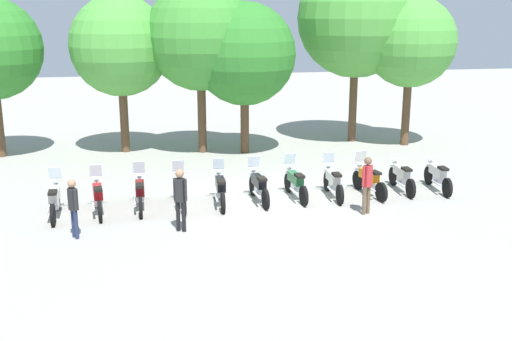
% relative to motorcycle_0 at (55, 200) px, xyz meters
% --- Properties ---
extents(ground_plane, '(80.00, 80.00, 0.00)m').
position_rel_motorcycle_0_xyz_m(ground_plane, '(6.16, 0.28, -0.52)').
color(ground_plane, '#9E9B93').
extents(motorcycle_0, '(0.62, 2.19, 1.37)m').
position_rel_motorcycle_0_xyz_m(motorcycle_0, '(0.00, 0.00, 0.00)').
color(motorcycle_0, black).
rests_on(motorcycle_0, ground_plane).
extents(motorcycle_1, '(0.62, 2.19, 1.37)m').
position_rel_motorcycle_0_xyz_m(motorcycle_1, '(1.23, 0.09, 0.00)').
color(motorcycle_1, black).
rests_on(motorcycle_1, ground_plane).
extents(motorcycle_2, '(0.62, 2.19, 1.37)m').
position_rel_motorcycle_0_xyz_m(motorcycle_2, '(2.46, 0.24, 0.00)').
color(motorcycle_2, black).
rests_on(motorcycle_2, ground_plane).
extents(motorcycle_3, '(0.62, 2.19, 1.37)m').
position_rel_motorcycle_0_xyz_m(motorcycle_3, '(3.69, 0.19, 0.00)').
color(motorcycle_3, black).
rests_on(motorcycle_3, ground_plane).
extents(motorcycle_4, '(0.62, 2.19, 1.37)m').
position_rel_motorcycle_0_xyz_m(motorcycle_4, '(4.93, 0.23, 0.00)').
color(motorcycle_4, black).
rests_on(motorcycle_4, ground_plane).
extents(motorcycle_5, '(0.62, 2.19, 1.37)m').
position_rel_motorcycle_0_xyz_m(motorcycle_5, '(6.15, 0.32, 0.00)').
color(motorcycle_5, black).
rests_on(motorcycle_5, ground_plane).
extents(motorcycle_6, '(0.62, 2.19, 1.37)m').
position_rel_motorcycle_0_xyz_m(motorcycle_6, '(7.38, 0.44, 0.00)').
color(motorcycle_6, black).
rests_on(motorcycle_6, ground_plane).
extents(motorcycle_7, '(0.62, 2.19, 1.37)m').
position_rel_motorcycle_0_xyz_m(motorcycle_7, '(8.62, 0.35, 0.00)').
color(motorcycle_7, black).
rests_on(motorcycle_7, ground_plane).
extents(motorcycle_8, '(0.62, 2.18, 1.37)m').
position_rel_motorcycle_0_xyz_m(motorcycle_8, '(9.84, 0.35, 0.00)').
color(motorcycle_8, black).
rests_on(motorcycle_8, ground_plane).
extents(motorcycle_9, '(0.62, 2.19, 0.99)m').
position_rel_motorcycle_0_xyz_m(motorcycle_9, '(11.08, 0.56, -0.01)').
color(motorcycle_9, black).
rests_on(motorcycle_9, ground_plane).
extents(motorcycle_10, '(0.62, 2.19, 0.99)m').
position_rel_motorcycle_0_xyz_m(motorcycle_10, '(12.31, 0.42, -0.01)').
color(motorcycle_10, black).
rests_on(motorcycle_10, ground_plane).
extents(person_0, '(0.39, 0.32, 1.77)m').
position_rel_motorcycle_0_xyz_m(person_0, '(3.55, -1.93, 0.53)').
color(person_0, black).
rests_on(person_0, ground_plane).
extents(person_1, '(0.40, 0.31, 1.75)m').
position_rel_motorcycle_0_xyz_m(person_1, '(9.07, -1.48, 0.51)').
color(person_1, brown).
rests_on(person_1, ground_plane).
extents(person_2, '(0.29, 0.39, 1.62)m').
position_rel_motorcycle_0_xyz_m(person_2, '(0.74, -1.91, 0.42)').
color(person_2, '#232D4C').
rests_on(person_2, ground_plane).
extents(tree_1, '(4.16, 4.16, 6.55)m').
position_rel_motorcycle_0_xyz_m(tree_1, '(1.90, 8.37, 3.94)').
color(tree_1, brown).
rests_on(tree_1, ground_plane).
extents(tree_2, '(4.46, 4.46, 7.09)m').
position_rel_motorcycle_0_xyz_m(tree_2, '(5.14, 7.66, 4.33)').
color(tree_2, brown).
rests_on(tree_2, ground_plane).
extents(tree_3, '(4.23, 4.23, 6.27)m').
position_rel_motorcycle_0_xyz_m(tree_3, '(6.90, 7.21, 3.63)').
color(tree_3, brown).
rests_on(tree_3, ground_plane).
extents(tree_4, '(5.24, 5.24, 8.17)m').
position_rel_motorcycle_0_xyz_m(tree_4, '(12.19, 8.65, 5.02)').
color(tree_4, brown).
rests_on(tree_4, ground_plane).
extents(tree_5, '(3.94, 3.94, 6.54)m').
position_rel_motorcycle_0_xyz_m(tree_5, '(14.25, 7.40, 4.03)').
color(tree_5, brown).
rests_on(tree_5, ground_plane).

